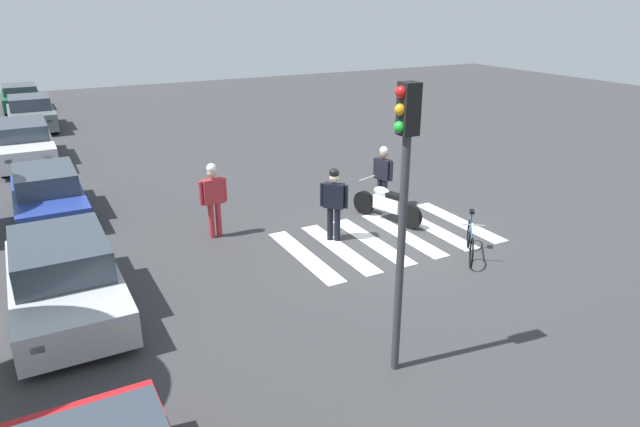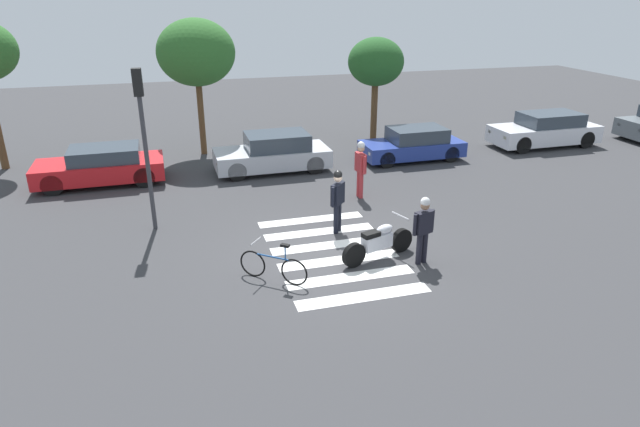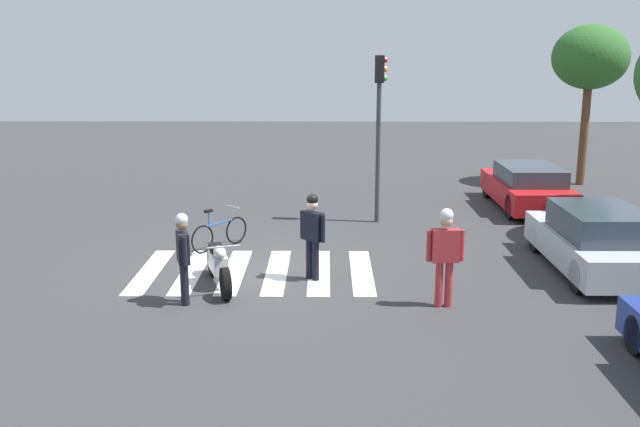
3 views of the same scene
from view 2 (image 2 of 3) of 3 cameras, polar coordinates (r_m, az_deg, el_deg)
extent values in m
plane|color=#38383A|center=(14.14, 1.41, -4.07)|extent=(60.00, 60.00, 0.00)
cylinder|color=black|center=(14.23, 8.43, -2.76)|extent=(0.63, 0.32, 0.62)
cylinder|color=black|center=(13.34, 3.53, -4.33)|extent=(0.63, 0.32, 0.62)
cube|color=silver|center=(13.66, 5.93, -2.89)|extent=(0.85, 0.51, 0.36)
ellipsoid|color=silver|center=(13.69, 6.72, -1.64)|extent=(0.53, 0.38, 0.24)
cube|color=black|center=(13.44, 5.31, -2.17)|extent=(0.49, 0.36, 0.12)
cylinder|color=#A5A5AD|center=(13.90, 8.34, -0.22)|extent=(0.23, 0.60, 0.04)
torus|color=black|center=(12.97, -6.99, -5.18)|extent=(0.54, 0.45, 0.66)
torus|color=black|center=(12.51, -2.69, -6.10)|extent=(0.54, 0.45, 0.66)
cylinder|color=#1E4C8C|center=(12.60, -4.92, -4.51)|extent=(0.67, 0.56, 0.04)
cylinder|color=#1E4C8C|center=(12.39, -3.63, -4.08)|extent=(0.05, 0.05, 0.34)
cube|color=black|center=(12.31, -3.65, -3.33)|extent=(0.22, 0.20, 0.06)
cylinder|color=#99999E|center=(12.65, -6.69, -2.86)|extent=(0.31, 0.37, 0.03)
cylinder|color=black|center=(13.74, 10.78, -3.45)|extent=(0.14, 0.14, 0.80)
cylinder|color=black|center=(13.63, 10.23, -3.63)|extent=(0.14, 0.14, 0.80)
cube|color=black|center=(13.41, 10.71, -0.91)|extent=(0.51, 0.33, 0.57)
sphere|color=#8C664C|center=(13.25, 10.84, 0.80)|extent=(0.22, 0.22, 0.22)
cylinder|color=black|center=(13.59, 11.57, -0.65)|extent=(0.09, 0.09, 0.54)
cylinder|color=black|center=(13.22, 9.82, -1.18)|extent=(0.09, 0.09, 0.54)
sphere|color=white|center=(13.21, 10.87, 1.20)|extent=(0.23, 0.23, 0.23)
cylinder|color=black|center=(15.23, 1.97, -0.35)|extent=(0.14, 0.14, 0.83)
cylinder|color=black|center=(15.08, 1.67, -0.59)|extent=(0.14, 0.14, 0.83)
cube|color=black|center=(14.90, 1.85, 2.05)|extent=(0.48, 0.49, 0.59)
sphere|color=beige|center=(14.75, 1.87, 3.68)|extent=(0.23, 0.23, 0.23)
cylinder|color=black|center=(15.14, 2.34, 2.39)|extent=(0.09, 0.09, 0.56)
cylinder|color=black|center=(14.65, 1.35, 1.70)|extent=(0.09, 0.09, 0.56)
sphere|color=black|center=(14.71, 1.88, 4.06)|extent=(0.24, 0.24, 0.24)
cylinder|color=#B22D33|center=(17.84, 4.05, 3.11)|extent=(0.14, 0.14, 0.86)
cylinder|color=#B22D33|center=(17.69, 4.28, 2.93)|extent=(0.14, 0.14, 0.86)
cube|color=#B22D33|center=(17.54, 4.23, 5.28)|extent=(0.23, 0.51, 0.61)
sphere|color=tan|center=(17.41, 4.27, 6.73)|extent=(0.23, 0.23, 0.23)
cylinder|color=#B22D33|center=(17.80, 3.84, 5.55)|extent=(0.09, 0.09, 0.58)
cylinder|color=#B22D33|center=(17.28, 4.62, 5.00)|extent=(0.09, 0.09, 0.58)
sphere|color=white|center=(17.38, 4.28, 7.06)|extent=(0.24, 0.24, 0.24)
cube|color=silver|center=(12.27, 4.55, -8.54)|extent=(3.08, 0.45, 0.01)
cube|color=silver|center=(13.00, 3.18, -6.60)|extent=(3.08, 0.45, 0.01)
cube|color=silver|center=(13.75, 1.96, -4.86)|extent=(3.08, 0.45, 0.01)
cube|color=silver|center=(14.52, 0.88, -3.30)|extent=(3.08, 0.45, 0.01)
cube|color=silver|center=(15.30, -0.09, -1.90)|extent=(3.08, 0.45, 0.01)
cube|color=silver|center=(16.10, -0.96, -0.64)|extent=(3.08, 0.45, 0.01)
cylinder|color=black|center=(19.92, -26.03, 2.67)|extent=(0.70, 0.22, 0.70)
cylinder|color=black|center=(21.40, -25.44, 4.03)|extent=(0.70, 0.22, 0.70)
cylinder|color=black|center=(19.60, -17.76, 3.61)|extent=(0.70, 0.22, 0.70)
cylinder|color=black|center=(21.11, -17.74, 4.92)|extent=(0.70, 0.22, 0.70)
cube|color=red|center=(20.41, -21.83, 4.24)|extent=(4.25, 1.83, 0.62)
cube|color=#333D47|center=(20.24, -21.45, 5.78)|extent=(2.30, 1.60, 0.47)
cube|color=#F2EDCC|center=(20.17, -27.83, 3.31)|extent=(0.08, 0.20, 0.12)
cube|color=#F2EDCC|center=(21.25, -27.31, 4.28)|extent=(0.08, 0.20, 0.12)
cylinder|color=black|center=(19.52, -8.60, 4.31)|extent=(0.67, 0.22, 0.66)
cylinder|color=black|center=(21.03, -9.22, 5.59)|extent=(0.67, 0.22, 0.66)
cylinder|color=black|center=(20.06, -0.55, 5.06)|extent=(0.67, 0.22, 0.66)
cylinder|color=black|center=(21.53, -1.71, 6.26)|extent=(0.67, 0.22, 0.66)
cube|color=#B7BAC1|center=(20.44, -5.00, 5.80)|extent=(4.17, 1.83, 0.64)
cube|color=#333D47|center=(20.31, -4.48, 7.50)|extent=(2.26, 1.61, 0.58)
cube|color=#F2EDCC|center=(19.58, -10.55, 5.05)|extent=(0.08, 0.20, 0.12)
cube|color=#F2EDCC|center=(20.69, -10.91, 5.96)|extent=(0.08, 0.20, 0.12)
cylinder|color=black|center=(20.91, 6.93, 5.56)|extent=(0.63, 0.22, 0.62)
cylinder|color=black|center=(22.19, 5.49, 6.61)|extent=(0.63, 0.22, 0.62)
cylinder|color=black|center=(22.08, 13.42, 6.01)|extent=(0.63, 0.22, 0.62)
cylinder|color=black|center=(23.30, 11.71, 7.00)|extent=(0.63, 0.22, 0.62)
cube|color=navy|center=(22.05, 9.47, 6.68)|extent=(3.97, 1.69, 0.57)
cube|color=#333D47|center=(21.99, 10.03, 8.08)|extent=(2.15, 1.48, 0.53)
cube|color=#F2EDCC|center=(20.80, 5.24, 6.19)|extent=(0.08, 0.20, 0.12)
cube|color=#F2EDCC|center=(21.75, 4.22, 6.95)|extent=(0.08, 0.20, 0.12)
cylinder|color=black|center=(24.06, 20.25, 6.68)|extent=(0.72, 0.22, 0.71)
cylinder|color=black|center=(25.27, 18.24, 7.64)|extent=(0.72, 0.22, 0.71)
cylinder|color=black|center=(26.00, 25.86, 6.91)|extent=(0.72, 0.22, 0.71)
cylinder|color=black|center=(27.13, 23.76, 7.82)|extent=(0.72, 0.22, 0.71)
cube|color=silver|center=(25.54, 22.17, 7.69)|extent=(4.59, 1.79, 0.70)
cube|color=#333D47|center=(25.55, 22.78, 9.03)|extent=(2.48, 1.57, 0.52)
cube|color=#F2EDCC|center=(23.76, 18.70, 7.43)|extent=(0.08, 0.20, 0.12)
cube|color=#F2EDCC|center=(24.66, 17.24, 8.12)|extent=(0.08, 0.20, 0.12)
cylinder|color=black|center=(28.82, 29.05, 7.61)|extent=(0.66, 0.22, 0.66)
cube|color=#F2EDCC|center=(27.39, 30.28, 7.46)|extent=(0.08, 0.20, 0.12)
cube|color=#F2EDCC|center=(28.19, 28.62, 8.12)|extent=(0.08, 0.20, 0.12)
cylinder|color=#38383D|center=(15.59, -17.42, 4.79)|extent=(0.12, 0.12, 3.72)
cube|color=black|center=(15.12, -18.40, 12.79)|extent=(0.25, 0.25, 0.70)
sphere|color=red|center=(15.21, -18.47, 13.71)|extent=(0.16, 0.16, 0.16)
sphere|color=orange|center=(15.24, -18.37, 12.86)|extent=(0.16, 0.16, 0.16)
sphere|color=green|center=(15.28, -18.26, 12.02)|extent=(0.16, 0.16, 0.16)
cylinder|color=brown|center=(22.83, -12.18, 9.59)|extent=(0.24, 0.24, 2.89)
ellipsoid|color=#2D6628|center=(22.43, -12.73, 15.98)|extent=(2.99, 2.99, 2.54)
cylinder|color=brown|center=(24.46, 5.62, 10.38)|extent=(0.28, 0.28, 2.53)
ellipsoid|color=#235623|center=(24.11, 5.81, 15.39)|extent=(2.36, 2.36, 2.01)
camera|label=1|loc=(20.60, -36.21, 15.82)|focal=31.81mm
camera|label=3|loc=(22.81, 38.60, 13.72)|focal=40.18mm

